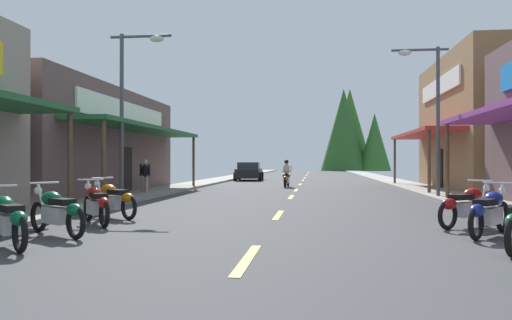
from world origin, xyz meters
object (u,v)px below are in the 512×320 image
at_px(rider_cruising_lead, 287,176).
at_px(motorcycle_parked_left_2, 57,211).
at_px(motorcycle_parked_left_3, 96,203).
at_px(motorcycle_parked_left_1, 7,219).
at_px(motorcycle_parked_left_4, 113,199).
at_px(streetlamp_right, 429,99).
at_px(motorcycle_parked_right_5, 467,205).
at_px(motorcycle_parked_right_4, 489,211).
at_px(parked_car_curbside, 249,172).
at_px(pedestrian_browsing, 145,174).
at_px(streetlamp_left, 131,92).

bearing_deg(rider_cruising_lead, motorcycle_parked_left_2, 173.14).
bearing_deg(motorcycle_parked_left_3, motorcycle_parked_left_1, 139.30).
bearing_deg(motorcycle_parked_left_4, streetlamp_right, -103.70).
relative_size(motorcycle_parked_left_4, rider_cruising_lead, 0.83).
height_order(streetlamp_right, motorcycle_parked_left_4, streetlamp_right).
distance_m(motorcycle_parked_right_5, rider_cruising_lead, 17.57).
xyz_separation_m(motorcycle_parked_right_4, motorcycle_parked_left_2, (-8.35, -0.91, 0.00)).
distance_m(motorcycle_parked_left_3, parked_car_curbside, 27.61).
xyz_separation_m(motorcycle_parked_right_4, motorcycle_parked_left_3, (-8.34, 0.84, 0.00)).
distance_m(streetlamp_right, motorcycle_parked_left_1, 16.07).
height_order(motorcycle_parked_left_3, motorcycle_parked_left_4, same).
bearing_deg(motorcycle_parked_right_5, parked_car_curbside, 64.56).
bearing_deg(motorcycle_parked_left_1, motorcycle_parked_right_5, -114.16).
bearing_deg(motorcycle_parked_left_4, pedestrian_browsing, -39.27).
relative_size(motorcycle_parked_right_4, parked_car_curbside, 0.41).
bearing_deg(streetlamp_left, motorcycle_parked_right_5, -29.08).
xyz_separation_m(motorcycle_parked_left_2, parked_car_curbside, (-0.13, 29.36, 0.20)).
height_order(streetlamp_right, pedestrian_browsing, streetlamp_right).
bearing_deg(motorcycle_parked_left_1, pedestrian_browsing, -37.68).
bearing_deg(motorcycle_parked_left_4, streetlamp_left, -38.40).
bearing_deg(streetlamp_right, motorcycle_parked_left_3, -135.17).
xyz_separation_m(motorcycle_parked_left_3, motorcycle_parked_left_4, (-0.16, 1.35, 0.00)).
distance_m(streetlamp_left, rider_cruising_lead, 12.83).
distance_m(motorcycle_parked_right_5, pedestrian_browsing, 14.65).
height_order(streetlamp_right, motorcycle_parked_right_5, streetlamp_right).
bearing_deg(streetlamp_right, pedestrian_browsing, 174.79).
relative_size(rider_cruising_lead, pedestrian_browsing, 1.38).
height_order(motorcycle_parked_left_1, parked_car_curbside, parked_car_curbside).
bearing_deg(motorcycle_parked_right_4, motorcycle_parked_left_3, 120.29).
relative_size(motorcycle_parked_left_4, parked_car_curbside, 0.41).
bearing_deg(parked_car_curbside, motorcycle_parked_left_2, 177.45).
distance_m(motorcycle_parked_left_4, rider_cruising_lead, 16.40).
distance_m(streetlamp_right, parked_car_curbside, 20.85).
bearing_deg(streetlamp_right, motorcycle_parked_left_1, -127.43).
height_order(motorcycle_parked_left_4, parked_car_curbside, parked_car_curbside).
relative_size(motorcycle_parked_right_5, motorcycle_parked_left_2, 0.91).
bearing_deg(streetlamp_left, streetlamp_right, 17.70).
distance_m(streetlamp_right, motorcycle_parked_left_3, 13.68).
xyz_separation_m(motorcycle_parked_left_1, motorcycle_parked_left_3, (0.15, 3.13, 0.00)).
distance_m(rider_cruising_lead, parked_car_curbside, 10.82).
xyz_separation_m(streetlamp_right, rider_cruising_lead, (-6.04, 8.03, -3.24)).
distance_m(motorcycle_parked_left_2, motorcycle_parked_left_3, 1.75).
height_order(motorcycle_parked_right_5, motorcycle_parked_left_1, same).
bearing_deg(streetlamp_left, motorcycle_parked_left_4, -74.80).
relative_size(motorcycle_parked_right_5, rider_cruising_lead, 0.77).
height_order(streetlamp_right, rider_cruising_lead, streetlamp_right).
bearing_deg(pedestrian_browsing, motorcycle_parked_right_5, 68.97).
xyz_separation_m(motorcycle_parked_right_5, rider_cruising_lead, (-4.95, 16.86, 0.17)).
bearing_deg(motorcycle_parked_left_1, parked_car_curbside, -47.43).
bearing_deg(motorcycle_parked_right_4, streetlamp_left, 91.36).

